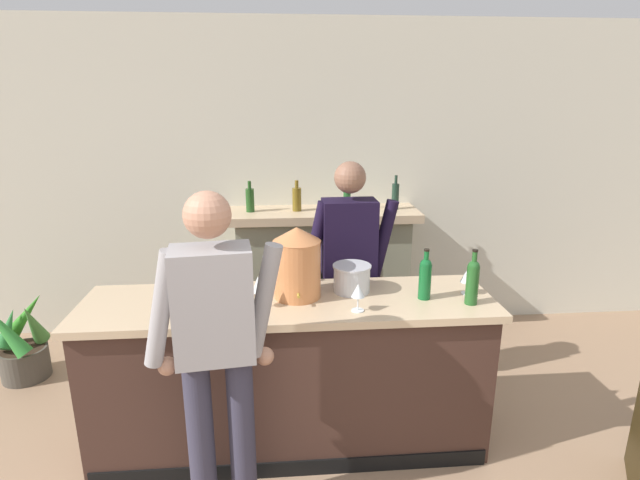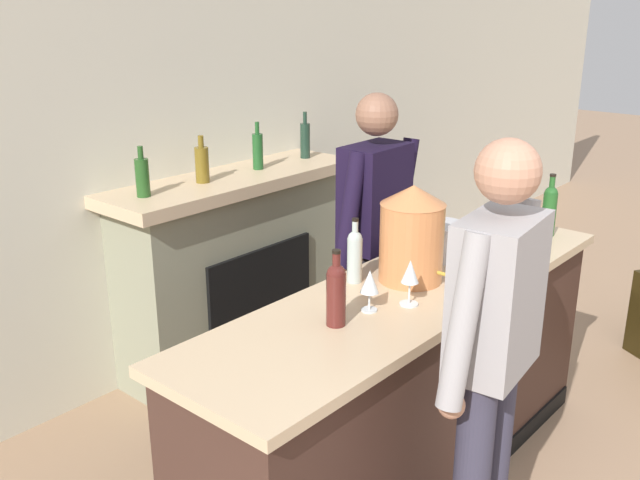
# 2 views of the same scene
# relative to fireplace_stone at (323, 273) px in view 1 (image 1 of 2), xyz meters

# --- Properties ---
(wall_back_panel) EXTENTS (12.00, 0.07, 2.75)m
(wall_back_panel) POSITION_rel_fireplace_stone_xyz_m (-0.25, 0.26, 0.78)
(wall_back_panel) COLOR silver
(wall_back_panel) RESTS_ON ground_plane
(bar_counter) EXTENTS (2.40, 0.65, 0.97)m
(bar_counter) POSITION_rel_fireplace_stone_xyz_m (-0.33, -1.49, -0.10)
(bar_counter) COLOR #3D271F
(bar_counter) RESTS_ON ground_plane
(fireplace_stone) EXTENTS (1.64, 0.52, 1.46)m
(fireplace_stone) POSITION_rel_fireplace_stone_xyz_m (0.00, 0.00, 0.00)
(fireplace_stone) COLOR gray
(fireplace_stone) RESTS_ON ground_plane
(potted_plant_corner) EXTENTS (0.40, 0.44, 0.71)m
(potted_plant_corner) POSITION_rel_fireplace_stone_xyz_m (-2.37, -0.55, -0.33)
(potted_plant_corner) COLOR #4C463C
(potted_plant_corner) RESTS_ON ground_plane
(person_customer) EXTENTS (0.66, 0.34, 1.73)m
(person_customer) POSITION_rel_fireplace_stone_xyz_m (-0.69, -2.04, 0.36)
(person_customer) COLOR #343143
(person_customer) RESTS_ON ground_plane
(person_bartender) EXTENTS (0.66, 0.31, 1.71)m
(person_bartender) POSITION_rel_fireplace_stone_xyz_m (0.09, -0.97, 0.35)
(person_bartender) COLOR #2B262B
(person_bartender) RESTS_ON ground_plane
(copper_dispenser) EXTENTS (0.28, 0.32, 0.42)m
(copper_dispenser) POSITION_rel_fireplace_stone_xyz_m (-0.28, -1.44, 0.59)
(copper_dispenser) COLOR #CA7A47
(copper_dispenser) RESTS_ON bar_counter
(ice_bucket_steel) EXTENTS (0.23, 0.23, 0.17)m
(ice_bucket_steel) POSITION_rel_fireplace_stone_xyz_m (0.05, -1.38, 0.47)
(ice_bucket_steel) COLOR silver
(ice_bucket_steel) RESTS_ON bar_counter
(wine_bottle_cabernet_heavy) EXTENTS (0.07, 0.07, 0.30)m
(wine_bottle_cabernet_heavy) POSITION_rel_fireplace_stone_xyz_m (-0.83, -1.48, 0.51)
(wine_bottle_cabernet_heavy) COLOR #531F1B
(wine_bottle_cabernet_heavy) RESTS_ON bar_counter
(wine_bottle_chardonnay_pale) EXTENTS (0.07, 0.07, 0.29)m
(wine_bottle_chardonnay_pale) POSITION_rel_fireplace_stone_xyz_m (-0.45, -1.27, 0.51)
(wine_bottle_chardonnay_pale) COLOR #A8B8B4
(wine_bottle_chardonnay_pale) RESTS_ON bar_counter
(wine_bottle_port_short) EXTENTS (0.07, 0.07, 0.32)m
(wine_bottle_port_short) POSITION_rel_fireplace_stone_xyz_m (0.70, -1.62, 0.52)
(wine_bottle_port_short) COLOR #205421
(wine_bottle_port_short) RESTS_ON bar_counter
(wine_bottle_rose_blush) EXTENTS (0.07, 0.07, 0.30)m
(wine_bottle_rose_blush) POSITION_rel_fireplace_stone_xyz_m (0.46, -1.53, 0.52)
(wine_bottle_rose_blush) COLOR #125926
(wine_bottle_rose_blush) RESTS_ON bar_counter
(wine_glass_front_right) EXTENTS (0.07, 0.07, 0.16)m
(wine_glass_front_right) POSITION_rel_fireplace_stone_xyz_m (0.04, -1.67, 0.49)
(wine_glass_front_right) COLOR silver
(wine_glass_front_right) RESTS_ON bar_counter
(wine_glass_front_left) EXTENTS (0.08, 0.08, 0.17)m
(wine_glass_front_left) POSITION_rel_fireplace_stone_xyz_m (0.73, -1.48, 0.50)
(wine_glass_front_left) COLOR silver
(wine_glass_front_left) RESTS_ON bar_counter
(wine_glass_mid_counter) EXTENTS (0.08, 0.08, 0.19)m
(wine_glass_mid_counter) POSITION_rel_fireplace_stone_xyz_m (-0.50, -1.58, 0.51)
(wine_glass_mid_counter) COLOR silver
(wine_glass_mid_counter) RESTS_ON bar_counter
(wine_glass_back_row) EXTENTS (0.07, 0.07, 0.17)m
(wine_glass_back_row) POSITION_rel_fireplace_stone_xyz_m (-0.65, -1.50, 0.50)
(wine_glass_back_row) COLOR silver
(wine_glass_back_row) RESTS_ON bar_counter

